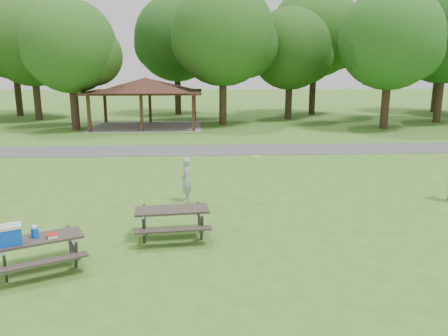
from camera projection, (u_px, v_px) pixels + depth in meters
ground at (192, 256)px, 10.88m from camera, size 160.00×160.00×0.00m
asphalt_path at (197, 150)px, 24.49m from camera, size 120.00×3.20×0.02m
pavilion at (145, 87)px, 33.32m from camera, size 8.60×7.01×3.76m
tree_row_c at (33, 43)px, 36.92m from camera, size 8.19×7.80×10.67m
tree_row_d at (71, 49)px, 31.02m from camera, size 6.93×6.60×9.27m
tree_row_e at (224, 37)px, 33.78m from camera, size 8.40×8.00×11.02m
tree_row_f at (291, 51)px, 37.70m from camera, size 7.35×7.00×9.55m
tree_row_g at (392, 42)px, 31.57m from camera, size 7.77×7.40×10.25m
tree_row_h at (447, 35)px, 35.11m from camera, size 8.61×8.20×11.37m
tree_deep_a at (13, 38)px, 40.03m from camera, size 8.40×8.00×11.38m
tree_deep_b at (178, 41)px, 41.33m from camera, size 8.40×8.00×11.13m
tree_deep_c at (316, 35)px, 40.89m from camera, size 8.82×8.40×11.90m
tree_deep_d at (442, 41)px, 43.09m from camera, size 8.40×8.00×11.27m
picnic_table_near at (30, 242)px, 9.82m from camera, size 2.37×2.20×1.32m
picnic_table_middle at (172, 216)px, 11.88m from camera, size 2.14×1.79×0.86m
frisbee_in_flight at (257, 157)px, 14.92m from camera, size 0.24×0.24×0.02m
frisbee_thrower at (186, 180)px, 15.10m from camera, size 0.40×0.59×1.55m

